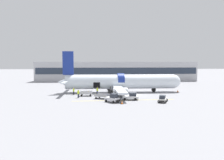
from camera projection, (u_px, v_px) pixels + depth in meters
ground_plane at (132, 95)px, 48.61m from camera, size 500.00×500.00×0.00m
apron_marking_line at (124, 100)px, 41.62m from camera, size 21.54×0.88×0.01m
terminal_strip at (117, 71)px, 90.36m from camera, size 70.14×11.03×8.41m
airplane at (119, 82)px, 53.21m from camera, size 32.99×29.49×10.85m
baggage_tug_lead at (113, 99)px, 39.38m from camera, size 3.07×3.04×1.73m
baggage_tug_mid at (131, 97)px, 42.11m from camera, size 3.45×2.39×1.54m
baggage_tug_rear at (163, 99)px, 39.44m from camera, size 2.55×3.31×1.45m
baggage_cart_loading at (87, 94)px, 47.26m from camera, size 3.86×2.10×1.11m
baggage_cart_queued at (103, 96)px, 43.53m from camera, size 4.20×3.02×1.07m
ground_crew_loader_a at (97, 90)px, 49.90m from camera, size 0.49×0.63×1.79m
ground_crew_loader_b at (78, 93)px, 44.63m from camera, size 0.58×0.60×1.85m
ground_crew_driver at (74, 91)px, 48.94m from camera, size 0.45×0.61×1.76m
safety_cone_nose at (178, 91)px, 53.84m from camera, size 0.51×0.51×0.72m
safety_cone_engine_left at (122, 102)px, 37.77m from camera, size 0.60×0.60×0.65m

